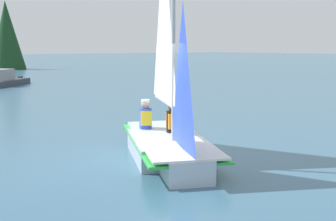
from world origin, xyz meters
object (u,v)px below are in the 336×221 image
Objects in this scene: sailboat_main at (168,128)px; sailor_helm at (173,125)px; sailor_crew at (146,121)px; motorboat_distant at (2,80)px.

sailboat_main is 4.43× the size of sailor_helm.
sailboat_main is at bearing 16.61° from sailor_crew.
sailor_crew is (-0.20, -1.12, -0.02)m from sailboat_main.
motorboat_distant is (-2.63, -19.95, -0.29)m from sailboat_main.
sailor_crew is at bearing -163.39° from sailboat_main.
sailor_crew is at bearing -135.22° from sailor_helm.
sailboat_main is 20.12m from motorboat_distant.
sailboat_main reaches higher than sailor_helm.
sailboat_main is at bearing 40.41° from motorboat_distant.
sailor_helm is 0.28× the size of motorboat_distant.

